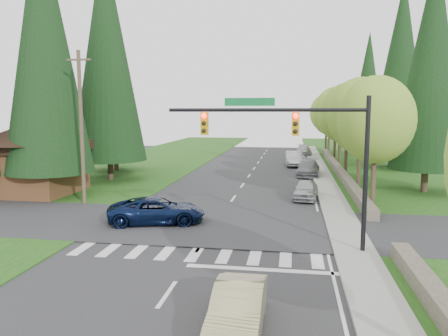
% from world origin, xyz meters
% --- Properties ---
extents(ground, '(120.00, 120.00, 0.00)m').
position_xyz_m(ground, '(0.00, 0.00, 0.00)').
color(ground, '#28282B').
rests_on(ground, ground).
extents(grass_east, '(14.00, 110.00, 0.06)m').
position_xyz_m(grass_east, '(13.00, 20.00, 0.03)').
color(grass_east, '#194612').
rests_on(grass_east, ground).
extents(grass_west, '(14.00, 110.00, 0.06)m').
position_xyz_m(grass_west, '(-13.00, 20.00, 0.03)').
color(grass_west, '#194612').
rests_on(grass_west, ground).
extents(cross_street, '(120.00, 8.00, 0.10)m').
position_xyz_m(cross_street, '(0.00, 8.00, 0.00)').
color(cross_street, '#28282B').
rests_on(cross_street, ground).
extents(sidewalk_east, '(1.80, 80.00, 0.13)m').
position_xyz_m(sidewalk_east, '(6.90, 22.00, 0.07)').
color(sidewalk_east, gray).
rests_on(sidewalk_east, ground).
extents(curb_east, '(0.20, 80.00, 0.13)m').
position_xyz_m(curb_east, '(6.05, 22.00, 0.07)').
color(curb_east, gray).
rests_on(curb_east, ground).
extents(stone_wall_north, '(0.70, 40.00, 0.70)m').
position_xyz_m(stone_wall_north, '(8.60, 30.00, 0.35)').
color(stone_wall_north, '#4C4438').
rests_on(stone_wall_north, ground).
extents(traffic_signal, '(8.70, 0.37, 6.80)m').
position_xyz_m(traffic_signal, '(4.37, 4.50, 4.98)').
color(traffic_signal, black).
rests_on(traffic_signal, ground).
extents(brown_building, '(8.40, 8.40, 5.40)m').
position_xyz_m(brown_building, '(-15.00, 15.00, 3.14)').
color(brown_building, '#4C2D19').
rests_on(brown_building, ground).
extents(utility_pole, '(1.60, 0.24, 10.00)m').
position_xyz_m(utility_pole, '(-9.50, 12.00, 5.14)').
color(utility_pole, '#473828').
rests_on(utility_pole, ground).
extents(decid_tree_0, '(4.80, 4.80, 8.37)m').
position_xyz_m(decid_tree_0, '(9.20, 14.00, 5.60)').
color(decid_tree_0, '#38281C').
rests_on(decid_tree_0, ground).
extents(decid_tree_1, '(5.20, 5.20, 8.80)m').
position_xyz_m(decid_tree_1, '(9.30, 21.00, 5.80)').
color(decid_tree_1, '#38281C').
rests_on(decid_tree_1, ground).
extents(decid_tree_2, '(5.00, 5.00, 8.82)m').
position_xyz_m(decid_tree_2, '(9.10, 28.00, 5.93)').
color(decid_tree_2, '#38281C').
rests_on(decid_tree_2, ground).
extents(decid_tree_3, '(5.00, 5.00, 8.55)m').
position_xyz_m(decid_tree_3, '(9.20, 35.00, 5.66)').
color(decid_tree_3, '#38281C').
rests_on(decid_tree_3, ground).
extents(decid_tree_4, '(5.40, 5.40, 9.18)m').
position_xyz_m(decid_tree_4, '(9.30, 42.00, 6.06)').
color(decid_tree_4, '#38281C').
rests_on(decid_tree_4, ground).
extents(decid_tree_5, '(4.80, 4.80, 8.30)m').
position_xyz_m(decid_tree_5, '(9.10, 49.00, 5.53)').
color(decid_tree_5, '#38281C').
rests_on(decid_tree_5, ground).
extents(decid_tree_6, '(5.20, 5.20, 8.86)m').
position_xyz_m(decid_tree_6, '(9.20, 56.00, 5.86)').
color(decid_tree_6, '#38281C').
rests_on(decid_tree_6, ground).
extents(conifer_w_a, '(6.12, 6.12, 19.80)m').
position_xyz_m(conifer_w_a, '(-13.00, 14.00, 10.79)').
color(conifer_w_a, '#38281C').
rests_on(conifer_w_a, ground).
extents(conifer_w_b, '(5.44, 5.44, 17.80)m').
position_xyz_m(conifer_w_b, '(-16.00, 18.00, 9.79)').
color(conifer_w_b, '#38281C').
rests_on(conifer_w_b, ground).
extents(conifer_w_c, '(6.46, 6.46, 20.80)m').
position_xyz_m(conifer_w_c, '(-12.00, 22.00, 11.29)').
color(conifer_w_c, '#38281C').
rests_on(conifer_w_c, ground).
extents(conifer_w_e, '(5.78, 5.78, 18.80)m').
position_xyz_m(conifer_w_e, '(-14.00, 28.00, 10.29)').
color(conifer_w_e, '#38281C').
rests_on(conifer_w_e, ground).
extents(conifer_e_a, '(5.44, 5.44, 17.80)m').
position_xyz_m(conifer_e_a, '(14.00, 20.00, 9.79)').
color(conifer_e_a, '#38281C').
rests_on(conifer_e_a, ground).
extents(conifer_e_b, '(6.12, 6.12, 19.80)m').
position_xyz_m(conifer_e_b, '(15.00, 34.00, 10.79)').
color(conifer_e_b, '#38281C').
rests_on(conifer_e_b, ground).
extents(conifer_e_c, '(5.10, 5.10, 16.80)m').
position_xyz_m(conifer_e_c, '(14.00, 48.00, 9.29)').
color(conifer_e_c, '#38281C').
rests_on(conifer_e_c, ground).
extents(sedan_champagne, '(1.41, 4.03, 1.33)m').
position_xyz_m(sedan_champagne, '(2.69, -3.10, 0.66)').
color(sedan_champagne, tan).
rests_on(sedan_champagne, ground).
extents(suv_navy, '(5.68, 3.67, 1.45)m').
position_xyz_m(suv_navy, '(-3.22, 7.97, 0.73)').
color(suv_navy, '#0B1738').
rests_on(suv_navy, ground).
extents(parked_car_a, '(2.00, 4.10, 1.35)m').
position_xyz_m(parked_car_a, '(5.07, 16.04, 0.67)').
color(parked_car_a, '#A3A3A8').
rests_on(parked_car_a, ground).
extents(parked_car_b, '(2.38, 5.24, 1.49)m').
position_xyz_m(parked_car_b, '(5.60, 27.31, 0.74)').
color(parked_car_b, slate).
rests_on(parked_car_b, ground).
extents(parked_car_c, '(2.04, 5.05, 1.63)m').
position_xyz_m(parked_car_c, '(4.20, 34.89, 0.82)').
color(parked_car_c, '#BAB9BE').
rests_on(parked_car_c, ground).
extents(parked_car_d, '(2.13, 4.52, 1.50)m').
position_xyz_m(parked_car_d, '(4.55, 36.40, 0.75)').
color(parked_car_d, silver).
rests_on(parked_car_d, ground).
extents(parked_car_e, '(2.15, 4.96, 1.42)m').
position_xyz_m(parked_car_e, '(5.60, 46.99, 0.71)').
color(parked_car_e, '#A0A0A5').
rests_on(parked_car_e, ground).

